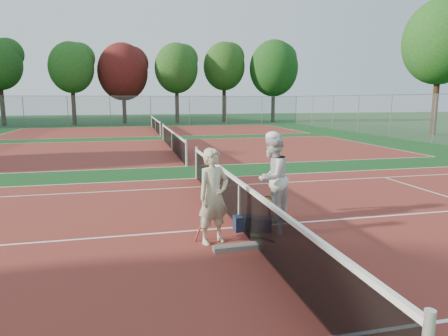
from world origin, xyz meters
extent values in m
plane|color=#103B16|center=(0.00, 0.00, 0.00)|extent=(130.00, 130.00, 0.00)
cube|color=maroon|center=(0.00, 0.00, 0.00)|extent=(23.77, 10.97, 0.01)
cube|color=maroon|center=(0.00, 13.50, 0.00)|extent=(23.77, 10.97, 0.01)
cube|color=maroon|center=(0.00, 27.00, 0.00)|extent=(23.77, 10.97, 0.01)
imported|color=#C1B795|center=(-0.72, -0.76, 0.91)|extent=(0.78, 0.66, 1.82)
imported|color=silver|center=(0.83, 0.31, 0.98)|extent=(1.20, 1.18, 1.95)
cube|color=#101A32|center=(0.03, -0.21, 0.16)|extent=(0.39, 0.27, 0.31)
cube|color=black|center=(0.40, -0.36, 0.15)|extent=(0.42, 0.36, 0.29)
cube|color=#64605B|center=(-0.37, -1.24, 0.05)|extent=(0.92, 0.24, 0.10)
cylinder|color=#C9EAFF|center=(0.67, -0.64, 0.15)|extent=(0.09, 0.09, 0.30)
cylinder|color=#382314|center=(-14.69, 37.31, 2.46)|extent=(0.44, 0.44, 4.93)
cylinder|color=#382314|center=(-7.83, 37.28, 2.37)|extent=(0.44, 0.44, 4.75)
ellipsoid|color=#1C4D16|center=(-7.83, 37.28, 5.94)|extent=(4.60, 4.60, 5.29)
cylinder|color=#382314|center=(-2.65, 38.60, 2.26)|extent=(0.44, 0.44, 4.52)
ellipsoid|color=#4C1110|center=(-2.65, 38.60, 5.66)|extent=(5.46, 5.46, 6.28)
cylinder|color=#382314|center=(3.14, 37.54, 2.43)|extent=(0.44, 0.44, 4.86)
ellipsoid|color=#1C4614|center=(3.14, 37.54, 6.07)|extent=(4.80, 4.80, 5.52)
cylinder|color=#382314|center=(8.76, 38.26, 2.57)|extent=(0.44, 0.44, 5.15)
ellipsoid|color=#1D4413|center=(8.76, 38.26, 6.43)|extent=(4.80, 4.80, 5.51)
cylinder|color=#382314|center=(14.41, 37.08, 2.49)|extent=(0.44, 0.44, 4.98)
ellipsoid|color=#133E11|center=(14.41, 37.08, 6.22)|extent=(5.63, 5.63, 6.47)
cylinder|color=#382314|center=(20.44, 18.19, 2.75)|extent=(0.44, 0.44, 5.50)
ellipsoid|color=#184915|center=(20.44, 18.19, 6.88)|extent=(5.42, 5.42, 6.24)
camera|label=1|loc=(-2.21, -7.89, 2.71)|focal=32.00mm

